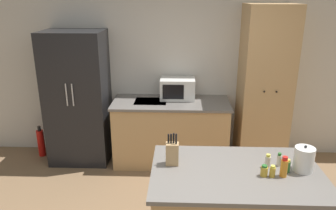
{
  "coord_description": "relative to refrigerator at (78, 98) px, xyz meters",
  "views": [
    {
      "loc": [
        -0.03,
        -2.34,
        2.33
      ],
      "look_at": [
        -0.18,
        1.4,
        1.05
      ],
      "focal_mm": 35.0,
      "sensor_mm": 36.0,
      "label": 1
    }
  ],
  "objects": [
    {
      "name": "kettle",
      "position": [
        2.46,
        -1.89,
        0.11
      ],
      "size": [
        0.16,
        0.16,
        0.23
      ],
      "color": "white",
      "rests_on": "kitchen_island"
    },
    {
      "name": "spice_bottle_green_herb",
      "position": [
        2.11,
        -1.98,
        0.05
      ],
      "size": [
        0.06,
        0.06,
        0.1
      ],
      "color": "gold",
      "rests_on": "kitchen_island"
    },
    {
      "name": "fire_extinguisher",
      "position": [
        -0.64,
        0.05,
        -0.72
      ],
      "size": [
        0.1,
        0.1,
        0.48
      ],
      "color": "red",
      "rests_on": "ground_plane"
    },
    {
      "name": "knife_block",
      "position": [
        1.37,
        -1.82,
        0.11
      ],
      "size": [
        0.11,
        0.08,
        0.29
      ],
      "color": "tan",
      "rests_on": "kitchen_island"
    },
    {
      "name": "wall_back",
      "position": [
        1.47,
        0.34,
        0.37
      ],
      "size": [
        7.2,
        0.06,
        2.6
      ],
      "color": "beige",
      "rests_on": "ground_plane"
    },
    {
      "name": "spice_bottle_orange_cap",
      "position": [
        2.18,
        -1.84,
        0.06
      ],
      "size": [
        0.05,
        0.05,
        0.12
      ],
      "color": "beige",
      "rests_on": "kitchen_island"
    },
    {
      "name": "spice_bottle_pale_salt",
      "position": [
        2.27,
        -1.99,
        0.08
      ],
      "size": [
        0.06,
        0.06,
        0.18
      ],
      "color": "orange",
      "rests_on": "kitchen_island"
    },
    {
      "name": "spice_bottle_amber_oil",
      "position": [
        2.18,
        -2.0,
        0.05
      ],
      "size": [
        0.05,
        0.05,
        0.1
      ],
      "color": "gold",
      "rests_on": "kitchen_island"
    },
    {
      "name": "pantry_cabinet",
      "position": [
        2.58,
        0.01,
        0.17
      ],
      "size": [
        0.64,
        0.63,
        2.21
      ],
      "color": "tan",
      "rests_on": "ground_plane"
    },
    {
      "name": "back_counter",
      "position": [
        1.31,
        -0.03,
        -0.48
      ],
      "size": [
        1.62,
        0.72,
        0.91
      ],
      "color": "tan",
      "rests_on": "ground_plane"
    },
    {
      "name": "spice_bottle_short_red",
      "position": [
        2.28,
        -1.82,
        0.06
      ],
      "size": [
        0.04,
        0.04,
        0.12
      ],
      "color": "beige",
      "rests_on": "kitchen_island"
    },
    {
      "name": "microwave",
      "position": [
        1.39,
        0.12,
        0.12
      ],
      "size": [
        0.48,
        0.35,
        0.29
      ],
      "color": "white",
      "rests_on": "back_counter"
    },
    {
      "name": "refrigerator",
      "position": [
        0.0,
        0.0,
        0.0
      ],
      "size": [
        0.82,
        0.65,
        1.87
      ],
      "color": "black",
      "rests_on": "ground_plane"
    },
    {
      "name": "spice_bottle_tall_dark",
      "position": [
        2.32,
        -1.92,
        0.05
      ],
      "size": [
        0.04,
        0.04,
        0.11
      ],
      "color": "#337033",
      "rests_on": "kitchen_island"
    }
  ]
}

